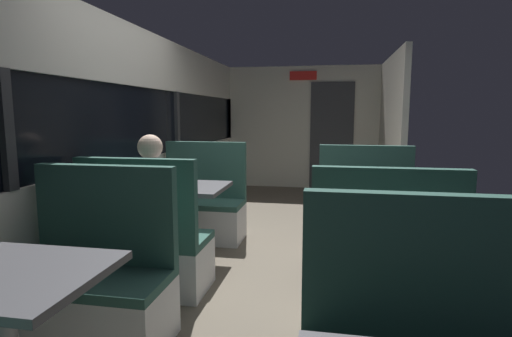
% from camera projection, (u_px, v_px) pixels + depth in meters
% --- Properties ---
extents(ground_plane, '(3.30, 9.20, 0.02)m').
position_uv_depth(ground_plane, '(270.00, 269.00, 3.75)').
color(ground_plane, '#665B4C').
extents(carriage_window_panel_left, '(0.09, 8.48, 2.30)m').
position_uv_depth(carriage_window_panel_left, '(121.00, 147.00, 3.86)').
color(carriage_window_panel_left, beige).
rests_on(carriage_window_panel_left, ground_plane).
extents(carriage_end_bulkhead, '(2.90, 0.11, 2.30)m').
position_uv_depth(carriage_end_bulkhead, '(306.00, 128.00, 7.67)').
color(carriage_end_bulkhead, beige).
rests_on(carriage_end_bulkhead, ground_plane).
extents(carriage_aisle_panel_right, '(0.08, 2.40, 2.30)m').
position_uv_depth(carriage_aisle_panel_right, '(391.00, 131.00, 6.26)').
color(carriage_aisle_panel_right, beige).
rests_on(carriage_aisle_panel_right, ground_plane).
extents(dining_table_near_window, '(0.90, 0.70, 0.74)m').
position_uv_depth(dining_table_near_window, '(1.00, 292.00, 1.79)').
color(dining_table_near_window, '#9E9EA3').
rests_on(dining_table_near_window, ground_plane).
extents(bench_near_window_facing_entry, '(0.95, 0.50, 1.10)m').
position_uv_depth(bench_near_window_facing_entry, '(95.00, 291.00, 2.51)').
color(bench_near_window_facing_entry, silver).
rests_on(bench_near_window_facing_entry, ground_plane).
extents(dining_table_mid_window, '(0.90, 0.70, 0.74)m').
position_uv_depth(dining_table_mid_window, '(179.00, 196.00, 3.88)').
color(dining_table_mid_window, '#9E9EA3').
rests_on(dining_table_mid_window, ground_plane).
extents(bench_mid_window_facing_end, '(0.95, 0.50, 1.10)m').
position_uv_depth(bench_mid_window_facing_end, '(148.00, 251.00, 3.24)').
color(bench_mid_window_facing_end, silver).
rests_on(bench_mid_window_facing_end, ground_plane).
extents(bench_mid_window_facing_entry, '(0.95, 0.50, 1.10)m').
position_uv_depth(bench_mid_window_facing_entry, '(202.00, 210.00, 4.60)').
color(bench_mid_window_facing_entry, silver).
rests_on(bench_mid_window_facing_entry, ground_plane).
extents(dining_table_rear_aisle, '(0.90, 0.70, 0.74)m').
position_uv_depth(dining_table_rear_aisle, '(373.00, 208.00, 3.36)').
color(dining_table_rear_aisle, '#9E9EA3').
rests_on(dining_table_rear_aisle, ground_plane).
extents(bench_rear_aisle_facing_end, '(0.95, 0.50, 1.10)m').
position_uv_depth(bench_rear_aisle_facing_end, '(382.00, 277.00, 2.72)').
color(bench_rear_aisle_facing_end, silver).
rests_on(bench_rear_aisle_facing_end, ground_plane).
extents(bench_rear_aisle_facing_entry, '(0.95, 0.50, 1.10)m').
position_uv_depth(bench_rear_aisle_facing_entry, '(365.00, 223.00, 4.08)').
color(bench_rear_aisle_facing_entry, silver).
rests_on(bench_rear_aisle_facing_entry, ground_plane).
extents(seated_passenger, '(0.47, 0.55, 1.26)m').
position_uv_depth(seated_passenger, '(151.00, 223.00, 3.28)').
color(seated_passenger, '#26262D').
rests_on(seated_passenger, ground_plane).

